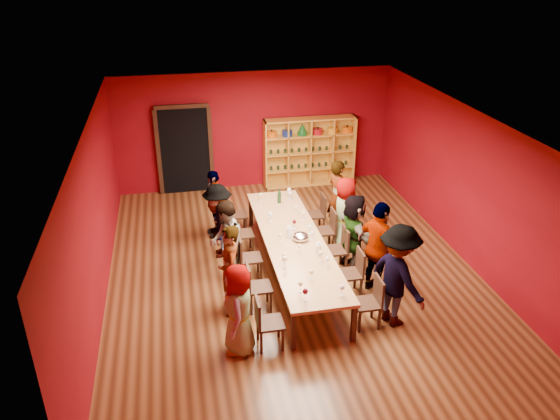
% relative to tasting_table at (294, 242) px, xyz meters
% --- Properties ---
extents(room_shell, '(7.10, 9.10, 3.04)m').
position_rel_tasting_table_xyz_m(room_shell, '(0.00, 0.00, 0.80)').
color(room_shell, '#4E2914').
rests_on(room_shell, ground).
extents(tasting_table, '(1.10, 4.50, 0.75)m').
position_rel_tasting_table_xyz_m(tasting_table, '(0.00, 0.00, 0.00)').
color(tasting_table, '#AD7648').
rests_on(tasting_table, ground).
extents(doorway, '(1.40, 0.17, 2.30)m').
position_rel_tasting_table_xyz_m(doorway, '(-1.80, 4.43, 0.42)').
color(doorway, black).
rests_on(doorway, ground).
extents(shelving_unit, '(2.40, 0.40, 1.80)m').
position_rel_tasting_table_xyz_m(shelving_unit, '(1.40, 4.32, 0.28)').
color(shelving_unit, gold).
rests_on(shelving_unit, ground).
extents(chair_person_left_0, '(0.42, 0.42, 0.89)m').
position_rel_tasting_table_xyz_m(chair_person_left_0, '(-0.91, -2.00, -0.20)').
color(chair_person_left_0, black).
rests_on(chair_person_left_0, ground).
extents(person_left_0, '(0.52, 0.80, 1.51)m').
position_rel_tasting_table_xyz_m(person_left_0, '(-1.31, -2.00, 0.06)').
color(person_left_0, '#5576B0').
rests_on(person_left_0, ground).
extents(chair_person_left_1, '(0.42, 0.42, 0.89)m').
position_rel_tasting_table_xyz_m(chair_person_left_1, '(-0.91, -0.99, -0.20)').
color(chair_person_left_1, black).
rests_on(chair_person_left_1, ground).
extents(person_left_1, '(0.45, 0.61, 1.65)m').
position_rel_tasting_table_xyz_m(person_left_1, '(-1.32, -0.99, 0.13)').
color(person_left_1, '#6183C8').
rests_on(person_left_1, ground).
extents(chair_person_left_2, '(0.42, 0.42, 0.89)m').
position_rel_tasting_table_xyz_m(chair_person_left_2, '(-0.91, 0.01, -0.20)').
color(chair_person_left_2, black).
rests_on(chair_person_left_2, ground).
extents(person_left_2, '(0.54, 0.84, 1.63)m').
position_rel_tasting_table_xyz_m(person_left_2, '(-1.27, 0.01, 0.11)').
color(person_left_2, beige).
rests_on(person_left_2, ground).
extents(chair_person_left_3, '(0.42, 0.42, 0.89)m').
position_rel_tasting_table_xyz_m(chair_person_left_3, '(-0.91, 0.99, -0.20)').
color(chair_person_left_3, black).
rests_on(chair_person_left_3, ground).
extents(person_left_3, '(0.46, 1.02, 1.56)m').
position_rel_tasting_table_xyz_m(person_left_3, '(-1.32, 0.99, 0.08)').
color(person_left_3, '#45454A').
rests_on(person_left_3, ground).
extents(chair_person_left_4, '(0.42, 0.42, 0.89)m').
position_rel_tasting_table_xyz_m(chair_person_left_4, '(-0.91, 1.90, -0.20)').
color(chair_person_left_4, black).
rests_on(chair_person_left_4, ground).
extents(person_left_4, '(0.53, 0.93, 1.51)m').
position_rel_tasting_table_xyz_m(person_left_4, '(-1.31, 1.90, 0.05)').
color(person_left_4, '#5F8AC3').
rests_on(person_left_4, ground).
extents(chair_person_right_0, '(0.42, 0.42, 0.89)m').
position_rel_tasting_table_xyz_m(chair_person_right_0, '(0.91, -1.81, -0.20)').
color(chair_person_right_0, black).
rests_on(chair_person_right_0, ground).
extents(person_right_0, '(0.85, 1.26, 1.81)m').
position_rel_tasting_table_xyz_m(person_right_0, '(1.33, -1.81, 0.20)').
color(person_right_0, pink).
rests_on(person_right_0, ground).
extents(chair_person_right_1, '(0.42, 0.42, 0.89)m').
position_rel_tasting_table_xyz_m(chair_person_right_1, '(0.91, -0.90, -0.20)').
color(chair_person_right_1, black).
rests_on(chair_person_right_1, ground).
extents(person_right_1, '(0.81, 1.15, 1.79)m').
position_rel_tasting_table_xyz_m(person_right_1, '(1.34, -0.90, 0.20)').
color(person_right_1, '#5B89BB').
rests_on(person_right_1, ground).
extents(chair_person_right_2, '(0.42, 0.42, 0.89)m').
position_rel_tasting_table_xyz_m(chair_person_right_2, '(0.91, -0.02, -0.20)').
color(chair_person_right_2, black).
rests_on(chair_person_right_2, ground).
extents(person_right_2, '(0.61, 1.50, 1.57)m').
position_rel_tasting_table_xyz_m(person_right_2, '(1.18, -0.02, 0.08)').
color(person_right_2, '#15193A').
rests_on(person_right_2, ground).
extents(chair_person_right_3, '(0.42, 0.42, 0.89)m').
position_rel_tasting_table_xyz_m(chair_person_right_3, '(0.91, 0.79, -0.20)').
color(chair_person_right_3, black).
rests_on(chair_person_right_3, ground).
extents(person_right_3, '(0.51, 0.82, 1.58)m').
position_rel_tasting_table_xyz_m(person_right_3, '(1.26, 0.79, 0.09)').
color(person_right_3, '#151C39').
rests_on(person_right_3, ground).
extents(chair_person_right_4, '(0.42, 0.42, 0.89)m').
position_rel_tasting_table_xyz_m(chair_person_right_4, '(0.91, 1.56, -0.20)').
color(chair_person_right_4, black).
rests_on(chair_person_right_4, ground).
extents(person_right_4, '(0.56, 0.69, 1.65)m').
position_rel_tasting_table_xyz_m(person_right_4, '(1.33, 1.56, 0.13)').
color(person_right_4, '#151B3A').
rests_on(person_right_4, ground).
extents(wine_glass_0, '(0.07, 0.07, 0.18)m').
position_rel_tasting_table_xyz_m(wine_glass_0, '(0.35, -1.05, 0.18)').
color(wine_glass_0, white).
rests_on(wine_glass_0, tasting_table).
extents(wine_glass_1, '(0.08, 0.08, 0.20)m').
position_rel_tasting_table_xyz_m(wine_glass_1, '(0.11, 0.42, 0.19)').
color(wine_glass_1, white).
rests_on(wine_glass_1, tasting_table).
extents(wine_glass_2, '(0.08, 0.08, 0.20)m').
position_rel_tasting_table_xyz_m(wine_glass_2, '(0.28, -0.86, 0.20)').
color(wine_glass_2, white).
rests_on(wine_glass_2, tasting_table).
extents(wine_glass_3, '(0.08, 0.08, 0.19)m').
position_rel_tasting_table_xyz_m(wine_glass_3, '(0.35, 0.16, 0.19)').
color(wine_glass_3, white).
rests_on(wine_glass_3, tasting_table).
extents(wine_glass_4, '(0.08, 0.08, 0.20)m').
position_rel_tasting_table_xyz_m(wine_glass_4, '(0.37, 0.74, 0.20)').
color(wine_glass_4, white).
rests_on(wine_glass_4, tasting_table).
extents(wine_glass_5, '(0.07, 0.07, 0.18)m').
position_rel_tasting_table_xyz_m(wine_glass_5, '(0.33, 1.79, 0.18)').
color(wine_glass_5, white).
rests_on(wine_glass_5, tasting_table).
extents(wine_glass_6, '(0.08, 0.08, 0.19)m').
position_rel_tasting_table_xyz_m(wine_glass_6, '(0.29, 1.06, 0.19)').
color(wine_glass_6, white).
rests_on(wine_glass_6, tasting_table).
extents(wine_glass_7, '(0.08, 0.08, 0.19)m').
position_rel_tasting_table_xyz_m(wine_glass_7, '(-0.32, 1.82, 0.19)').
color(wine_glass_7, white).
rests_on(wine_glass_7, tasting_table).
extents(wine_glass_8, '(0.09, 0.09, 0.22)m').
position_rel_tasting_table_xyz_m(wine_glass_8, '(-0.37, -0.94, 0.21)').
color(wine_glass_8, white).
rests_on(wine_glass_8, tasting_table).
extents(wine_glass_9, '(0.07, 0.07, 0.19)m').
position_rel_tasting_table_xyz_m(wine_glass_9, '(-0.01, -0.52, 0.19)').
color(wine_glass_9, white).
rests_on(wine_glass_9, tasting_table).
extents(wine_glass_10, '(0.09, 0.09, 0.22)m').
position_rel_tasting_table_xyz_m(wine_glass_10, '(0.33, 1.90, 0.21)').
color(wine_glass_10, white).
rests_on(wine_glass_10, tasting_table).
extents(wine_glass_11, '(0.09, 0.09, 0.22)m').
position_rel_tasting_table_xyz_m(wine_glass_11, '(-0.30, 0.81, 0.21)').
color(wine_glass_11, white).
rests_on(wine_glass_11, tasting_table).
extents(wine_glass_12, '(0.09, 0.09, 0.22)m').
position_rel_tasting_table_xyz_m(wine_glass_12, '(-0.26, -1.96, 0.21)').
color(wine_glass_12, white).
rests_on(wine_glass_12, tasting_table).
extents(wine_glass_13, '(0.08, 0.08, 0.19)m').
position_rel_tasting_table_xyz_m(wine_glass_13, '(-0.34, -0.77, 0.19)').
color(wine_glass_13, white).
rests_on(wine_glass_13, tasting_table).
extents(wine_glass_14, '(0.09, 0.09, 0.21)m').
position_rel_tasting_table_xyz_m(wine_glass_14, '(0.33, -1.96, 0.21)').
color(wine_glass_14, white).
rests_on(wine_glass_14, tasting_table).
extents(wine_glass_15, '(0.07, 0.07, 0.18)m').
position_rel_tasting_table_xyz_m(wine_glass_15, '(0.34, -0.07, 0.18)').
color(wine_glass_15, white).
rests_on(wine_glass_15, tasting_table).
extents(wine_glass_16, '(0.08, 0.08, 0.19)m').
position_rel_tasting_table_xyz_m(wine_glass_16, '(-0.28, -1.71, 0.19)').
color(wine_glass_16, white).
rests_on(wine_glass_16, tasting_table).
extents(wine_glass_17, '(0.08, 0.08, 0.19)m').
position_rel_tasting_table_xyz_m(wine_glass_17, '(-0.27, -0.06, 0.19)').
color(wine_glass_17, white).
rests_on(wine_glass_17, tasting_table).
extents(wine_glass_18, '(0.08, 0.08, 0.19)m').
position_rel_tasting_table_xyz_m(wine_glass_18, '(-0.02, -1.40, 0.19)').
color(wine_glass_18, white).
rests_on(wine_glass_18, tasting_table).
extents(spittoon_bowl, '(0.32, 0.32, 0.17)m').
position_rel_tasting_table_xyz_m(spittoon_bowl, '(0.12, -0.06, 0.12)').
color(spittoon_bowl, silver).
rests_on(spittoon_bowl, tasting_table).
extents(carafe_a, '(0.13, 0.13, 0.25)m').
position_rel_tasting_table_xyz_m(carafe_a, '(-0.07, 0.08, 0.16)').
color(carafe_a, white).
rests_on(carafe_a, tasting_table).
extents(carafe_b, '(0.12, 0.12, 0.25)m').
position_rel_tasting_table_xyz_m(carafe_b, '(0.31, -0.65, 0.16)').
color(carafe_b, white).
rests_on(carafe_b, tasting_table).
extents(wine_bottle, '(0.10, 0.10, 0.33)m').
position_rel_tasting_table_xyz_m(wine_bottle, '(0.06, 1.66, 0.18)').
color(wine_bottle, '#133619').
rests_on(wine_bottle, tasting_table).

